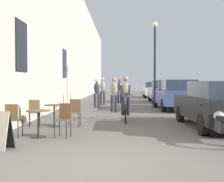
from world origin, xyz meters
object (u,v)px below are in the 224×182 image
at_px(street_lamp, 155,53).
at_px(cafe_chair_near_toward_wall, 64,118).
at_px(cyclist_on_bicycle, 126,99).
at_px(pedestrian_mid, 97,91).
at_px(cafe_chair_mid_toward_wall, 75,111).
at_px(pedestrian_furthest, 120,89).
at_px(cafe_chair_mid_toward_street, 34,111).
at_px(pedestrian_near, 114,93).
at_px(parked_car_fourth, 153,90).
at_px(parked_car_nearest, 216,104).
at_px(cafe_table_mid, 54,111).
at_px(parked_car_third, 163,91).
at_px(pedestrian_far, 103,89).
at_px(cafe_chair_near_toward_street, 13,118).
at_px(cafe_table_near, 38,118).
at_px(parked_car_second, 175,94).
at_px(parked_motorcycle, 220,125).

bearing_deg(street_lamp, cafe_chair_near_toward_wall, -111.49).
height_order(cyclist_on_bicycle, pedestrian_mid, cyclist_on_bicycle).
bearing_deg(street_lamp, cyclist_on_bicycle, -107.65).
bearing_deg(cafe_chair_mid_toward_wall, pedestrian_furthest, 82.11).
height_order(cafe_chair_mid_toward_street, street_lamp, street_lamp).
xyz_separation_m(pedestrian_near, parked_car_fourth, (3.45, 13.21, -0.19)).
bearing_deg(parked_car_nearest, parked_car_fourth, 89.55).
distance_m(cafe_chair_mid_toward_street, pedestrian_mid, 7.18).
relative_size(cafe_table_mid, parked_car_fourth, 0.17).
distance_m(cafe_chair_near_toward_wall, parked_car_third, 14.05).
bearing_deg(pedestrian_far, cafe_chair_mid_toward_street, -100.54).
relative_size(cafe_chair_near_toward_street, street_lamp, 0.18).
bearing_deg(cafe_table_mid, parked_car_nearest, -2.77).
bearing_deg(cafe_chair_mid_toward_wall, parked_car_nearest, -4.14).
relative_size(cafe_table_mid, cafe_chair_mid_toward_wall, 0.81).
relative_size(pedestrian_mid, pedestrian_furthest, 0.97).
bearing_deg(cafe_table_mid, parked_car_fourth, 73.26).
distance_m(pedestrian_furthest, parked_car_fourth, 7.46).
bearing_deg(cafe_table_near, cafe_chair_near_toward_wall, 6.36).
relative_size(pedestrian_near, parked_car_second, 0.38).
bearing_deg(parked_car_nearest, cyclist_on_bicycle, 148.52).
bearing_deg(cafe_chair_near_toward_street, cafe_chair_mid_toward_wall, 56.96).
xyz_separation_m(cyclist_on_bicycle, pedestrian_far, (-1.30, 7.68, 0.19)).
height_order(cafe_table_mid, parked_car_nearest, parked_car_nearest).
bearing_deg(cyclist_on_bicycle, cafe_table_mid, -148.26).
distance_m(cafe_chair_mid_toward_wall, parked_car_fourth, 18.30).
height_order(pedestrian_furthest, street_lamp, street_lamp).
relative_size(pedestrian_furthest, parked_car_third, 0.38).
xyz_separation_m(cyclist_on_bicycle, parked_motorcycle, (2.23, -3.81, -0.41)).
distance_m(pedestrian_near, parked_motorcycle, 7.43).
bearing_deg(cafe_chair_near_toward_street, street_lamp, 62.01).
xyz_separation_m(pedestrian_far, parked_car_fourth, (4.26, 8.62, -0.23)).
bearing_deg(cafe_table_near, pedestrian_far, 84.38).
bearing_deg(cafe_chair_near_toward_wall, pedestrian_furthest, 83.21).
distance_m(cafe_table_mid, cafe_chair_mid_toward_wall, 0.68).
height_order(cafe_chair_mid_toward_street, cyclist_on_bicycle, cyclist_on_bicycle).
height_order(cafe_chair_near_toward_street, pedestrian_near, pedestrian_near).
bearing_deg(cafe_table_near, parked_car_third, 68.15).
height_order(cyclist_on_bicycle, parked_car_fourth, cyclist_on_bicycle).
bearing_deg(cafe_chair_near_toward_street, parked_car_third, 65.93).
bearing_deg(parked_car_third, cafe_chair_mid_toward_street, -117.43).
xyz_separation_m(cafe_table_near, pedestrian_mid, (0.88, 8.81, 0.41)).
bearing_deg(cafe_table_mid, parked_car_third, 64.98).
height_order(cafe_chair_mid_toward_street, pedestrian_near, pedestrian_near).
bearing_deg(pedestrian_far, parked_car_second, -37.45).
xyz_separation_m(pedestrian_mid, pedestrian_furthest, (1.31, 4.08, 0.03)).
height_order(pedestrian_mid, street_lamp, street_lamp).
distance_m(pedestrian_mid, parked_motorcycle, 10.00).
bearing_deg(parked_car_nearest, cafe_chair_near_toward_street, -163.74).
bearing_deg(cafe_chair_mid_toward_wall, pedestrian_far, 87.44).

